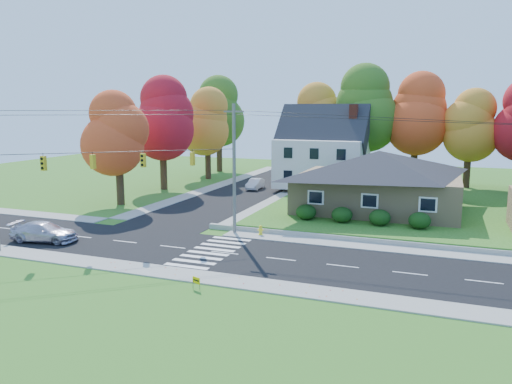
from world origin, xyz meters
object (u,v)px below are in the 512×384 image
at_px(silver_sedan, 44,232).
at_px(fire_hydrant, 261,231).
at_px(white_car, 255,184).
at_px(ranch_house, 378,180).

height_order(silver_sedan, fire_hydrant, silver_sedan).
height_order(white_car, fire_hydrant, white_car).
bearing_deg(fire_hydrant, silver_sedan, -152.87).
xyz_separation_m(ranch_house, silver_sedan, (-21.53, -18.02, -2.53)).
bearing_deg(white_car, ranch_house, -35.18).
relative_size(ranch_house, white_car, 3.79).
bearing_deg(fire_hydrant, ranch_house, 55.63).
height_order(silver_sedan, white_car, silver_sedan).
relative_size(white_car, fire_hydrant, 4.69).
xyz_separation_m(silver_sedan, white_car, (5.87, 27.80, -0.08)).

